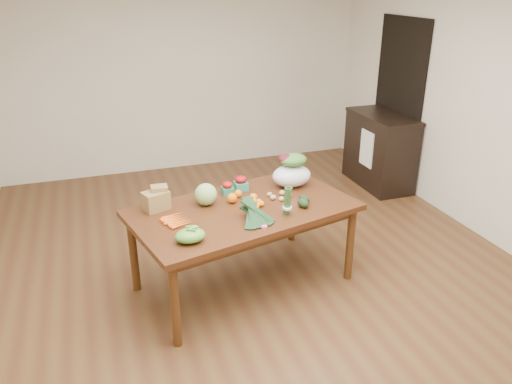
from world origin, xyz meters
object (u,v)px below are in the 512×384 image
object	(u,v)px
kale_bunch	(257,214)
cabinet	(380,150)
dining_table	(244,247)
paper_bag	(156,199)
asparagus_bundle	(287,201)
mandarin_cluster	(254,203)
cabbage	(206,194)
salad_bag	(292,172)

from	to	relation	value
kale_bunch	cabinet	bearing A→B (deg)	26.36
dining_table	paper_bag	size ratio (longest dim) A/B	6.81
paper_bag	asparagus_bundle	size ratio (longest dim) A/B	1.08
dining_table	mandarin_cluster	xyz separation A→B (m)	(0.09, -0.02, 0.42)
cabbage	salad_bag	bearing A→B (deg)	9.94
cabinet	asparagus_bundle	xyz separation A→B (m)	(-2.08, -1.91, 0.40)
cabinet	salad_bag	bearing A→B (deg)	-143.18
paper_bag	cabbage	world-z (taller)	paper_bag
dining_table	kale_bunch	distance (m)	0.55
kale_bunch	mandarin_cluster	bearing A→B (deg)	61.84
cabinet	asparagus_bundle	world-z (taller)	asparagus_bundle
mandarin_cluster	salad_bag	bearing A→B (deg)	34.66
kale_bunch	salad_bag	world-z (taller)	salad_bag
asparagus_bundle	salad_bag	bearing A→B (deg)	50.61
kale_bunch	asparagus_bundle	xyz separation A→B (m)	(0.28, 0.06, 0.05)
paper_bag	asparagus_bundle	distance (m)	1.09
cabinet	asparagus_bundle	distance (m)	2.85
cabinet	salad_bag	xyz separation A→B (m)	(-1.81, -1.36, 0.42)
dining_table	cabinet	bearing A→B (deg)	21.45
dining_table	mandarin_cluster	world-z (taller)	mandarin_cluster
dining_table	salad_bag	size ratio (longest dim) A/B	5.07
kale_bunch	salad_bag	xyz separation A→B (m)	(0.55, 0.62, 0.06)
dining_table	paper_bag	distance (m)	0.86
cabinet	salad_bag	world-z (taller)	salad_bag
paper_bag	salad_bag	bearing A→B (deg)	4.90
cabinet	kale_bunch	distance (m)	3.10
mandarin_cluster	kale_bunch	world-z (taller)	kale_bunch
cabinet	paper_bag	xyz separation A→B (m)	(-3.07, -1.46, 0.38)
cabbage	kale_bunch	xyz separation A→B (m)	(0.30, -0.47, -0.01)
asparagus_bundle	cabbage	bearing A→B (deg)	131.22
asparagus_bundle	salad_bag	size ratio (longest dim) A/B	0.69
mandarin_cluster	salad_bag	distance (m)	0.58
cabinet	mandarin_cluster	distance (m)	2.85
cabinet	kale_bunch	world-z (taller)	cabinet
cabinet	salad_bag	distance (m)	2.30
mandarin_cluster	paper_bag	bearing A→B (deg)	164.48
kale_bunch	asparagus_bundle	bearing A→B (deg)	-0.80
cabbage	dining_table	bearing A→B (deg)	-29.44
paper_bag	dining_table	bearing A→B (deg)	-15.97
mandarin_cluster	asparagus_bundle	world-z (taller)	asparagus_bundle
dining_table	salad_bag	world-z (taller)	salad_bag
dining_table	paper_bag	xyz separation A→B (m)	(-0.69, 0.20, 0.47)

